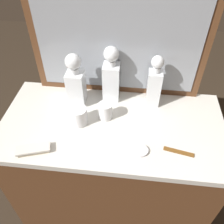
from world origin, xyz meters
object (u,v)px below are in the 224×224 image
object	(u,v)px
crystal_decanter_far_right	(154,86)
porcelain_dish	(141,151)
crystal_tumbler_right	(105,111)
crystal_tumbler_rear	(79,116)
tortoiseshell_comb	(179,152)
crystal_decanter_center	(111,79)
crystal_decanter_right	(76,84)
silver_brush_far_left	(33,150)

from	to	relation	value
crystal_decanter_far_right	porcelain_dish	size ratio (longest dim) A/B	4.37
crystal_tumbler_right	crystal_tumbler_rear	bearing A→B (deg)	-157.70
crystal_tumbler_right	tortoiseshell_comb	size ratio (longest dim) A/B	0.65
crystal_decanter_center	crystal_tumbler_rear	world-z (taller)	crystal_decanter_center
crystal_decanter_center	crystal_tumbler_right	distance (m)	0.19
crystal_decanter_center	porcelain_dish	distance (m)	0.43
porcelain_dish	crystal_tumbler_right	bearing A→B (deg)	133.26
crystal_decanter_right	crystal_decanter_center	size ratio (longest dim) A/B	0.95
silver_brush_far_left	tortoiseshell_comb	distance (m)	0.67
crystal_decanter_far_right	crystal_tumbler_rear	xyz separation A→B (m)	(-0.37, -0.19, -0.08)
crystal_decanter_right	porcelain_dish	size ratio (longest dim) A/B	4.44
crystal_decanter_center	crystal_tumbler_rear	distance (m)	0.27
crystal_decanter_far_right	crystal_tumbler_right	size ratio (longest dim) A/B	3.31
crystal_tumbler_right	silver_brush_far_left	distance (m)	0.40
silver_brush_far_left	crystal_decanter_far_right	bearing A→B (deg)	36.44
tortoiseshell_comb	crystal_decanter_center	bearing A→B (deg)	134.79
crystal_decanter_right	crystal_decanter_center	world-z (taller)	crystal_decanter_center
crystal_decanter_center	porcelain_dish	bearing A→B (deg)	-64.15
crystal_tumbler_right	silver_brush_far_left	xyz separation A→B (m)	(-0.30, -0.26, -0.03)
silver_brush_far_left	tortoiseshell_comb	bearing A→B (deg)	6.04
crystal_decanter_center	porcelain_dish	world-z (taller)	crystal_decanter_center
crystal_tumbler_rear	porcelain_dish	world-z (taller)	crystal_tumbler_rear
crystal_decanter_far_right	crystal_tumbler_right	bearing A→B (deg)	-149.73
crystal_tumbler_right	porcelain_dish	xyz separation A→B (m)	(0.19, -0.20, -0.03)
crystal_decanter_right	crystal_tumbler_right	xyz separation A→B (m)	(0.17, -0.10, -0.08)
silver_brush_far_left	porcelain_dish	xyz separation A→B (m)	(0.49, 0.05, -0.01)
crystal_tumbler_right	tortoiseshell_comb	distance (m)	0.41
crystal_decanter_center	silver_brush_far_left	distance (m)	0.54
crystal_decanter_center	tortoiseshell_comb	bearing A→B (deg)	-45.21
crystal_decanter_far_right	tortoiseshell_comb	world-z (taller)	crystal_decanter_far_right
crystal_decanter_far_right	tortoiseshell_comb	bearing A→B (deg)	-69.62
tortoiseshell_comb	porcelain_dish	bearing A→B (deg)	-174.91
silver_brush_far_left	tortoiseshell_comb	xyz separation A→B (m)	(0.66, 0.07, -0.01)
crystal_tumbler_rear	crystal_tumbler_right	xyz separation A→B (m)	(0.13, 0.05, -0.00)
crystal_decanter_far_right	tortoiseshell_comb	distance (m)	0.37
crystal_decanter_center	silver_brush_far_left	xyz separation A→B (m)	(-0.31, -0.42, -0.12)
crystal_decanter_right	silver_brush_far_left	xyz separation A→B (m)	(-0.13, -0.36, -0.11)
crystal_decanter_far_right	tortoiseshell_comb	size ratio (longest dim) A/B	2.13
crystal_tumbler_rear	crystal_tumbler_right	size ratio (longest dim) A/B	1.03
crystal_decanter_center	crystal_tumbler_right	bearing A→B (deg)	-94.18
silver_brush_far_left	tortoiseshell_comb	world-z (taller)	silver_brush_far_left
crystal_tumbler_right	crystal_decanter_center	bearing A→B (deg)	85.82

